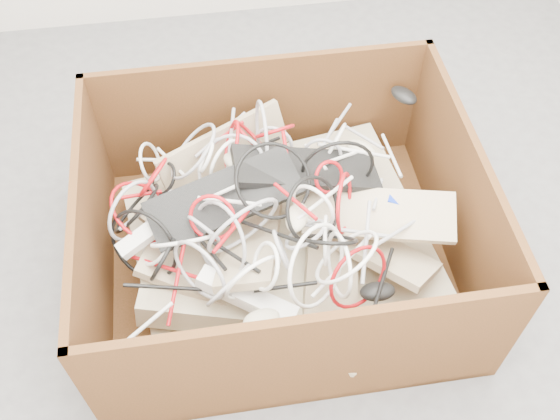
{
  "coord_description": "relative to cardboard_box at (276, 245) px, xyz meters",
  "views": [
    {
      "loc": [
        -0.33,
        -1.25,
        1.94
      ],
      "look_at": [
        -0.14,
        -0.01,
        0.3
      ],
      "focal_mm": 41.05,
      "sensor_mm": 36.0,
      "label": 1
    }
  ],
  "objects": [
    {
      "name": "ground",
      "position": [
        0.16,
        0.03,
        -0.14
      ],
      "size": [
        3.0,
        3.0,
        0.0
      ],
      "primitive_type": "plane",
      "color": "#4F4F52",
      "rests_on": "ground"
    },
    {
      "name": "mice_scatter",
      "position": [
        0.1,
        0.01,
        0.22
      ],
      "size": [
        0.88,
        0.88,
        0.2
      ],
      "color": "#C1B99B",
      "rests_on": "keyboard_pile"
    },
    {
      "name": "power_strip_left",
      "position": [
        -0.37,
        -0.04,
        0.23
      ],
      "size": [
        0.26,
        0.16,
        0.11
      ],
      "primitive_type": "cube",
      "rotation": [
        0.14,
        -0.26,
        0.46
      ],
      "color": "white",
      "rests_on": "keyboard_pile"
    },
    {
      "name": "power_strip_right",
      "position": [
        -0.13,
        -0.29,
        0.18
      ],
      "size": [
        0.29,
        0.2,
        0.1
      ],
      "primitive_type": "cube",
      "rotation": [
        -0.1,
        0.17,
        -0.54
      ],
      "color": "white",
      "rests_on": "keyboard_pile"
    },
    {
      "name": "keyboard_pile",
      "position": [
        0.03,
        0.01,
        0.15
      ],
      "size": [
        1.03,
        0.96,
        0.4
      ],
      "color": "tan",
      "rests_on": "cardboard_box"
    },
    {
      "name": "cable_tangle",
      "position": [
        -0.09,
        -0.03,
        0.26
      ],
      "size": [
        1.01,
        0.86,
        0.42
      ],
      "color": "#97969B",
      "rests_on": "keyboard_pile"
    },
    {
      "name": "vga_plug",
      "position": [
        0.38,
        -0.03,
        0.21
      ],
      "size": [
        0.06,
        0.06,
        0.03
      ],
      "primitive_type": "cube",
      "rotation": [
        0.09,
        0.14,
        -0.44
      ],
      "color": "#0C28B6",
      "rests_on": "keyboard_pile"
    },
    {
      "name": "cardboard_box",
      "position": [
        0.0,
        0.0,
        0.0
      ],
      "size": [
        1.22,
        1.02,
        0.54
      ],
      "color": "#39260E",
      "rests_on": "ground"
    }
  ]
}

